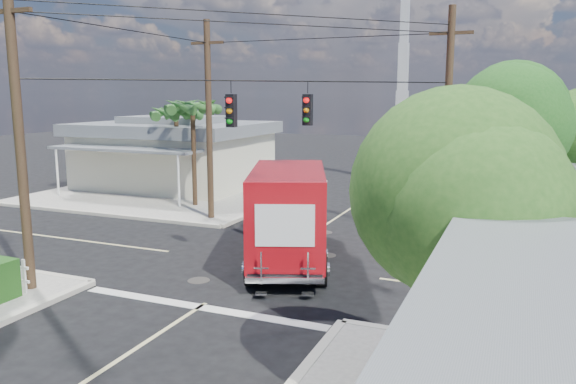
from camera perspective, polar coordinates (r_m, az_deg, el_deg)
The scene contains 13 objects.
ground at distance 19.50m, azimuth -2.29°, elevation -7.32°, with size 120.00×120.00×0.00m, color black.
sidewalk_nw at distance 33.98m, azimuth -11.21°, elevation 0.06°, with size 14.12×14.12×0.14m.
road_markings at distance 18.24m, azimuth -4.26°, elevation -8.56°, with size 32.00×32.00×0.01m.
building_nw at distance 35.62m, azimuth -11.41°, elevation 4.00°, with size 10.80×10.20×4.30m.
radio_tower at distance 37.60m, azimuth 11.53°, elevation 9.52°, with size 0.80×0.80×17.00m.
tree_ne_front at distance 23.66m, azimuth 21.18°, elevation 6.81°, with size 4.21×4.14×6.66m.
tree_ne_back at distance 25.94m, azimuth 27.02°, elevation 5.33°, with size 3.77×3.66×5.82m.
tree_se at distance 9.82m, azimuth 17.16°, elevation -0.71°, with size 3.67×3.54×5.62m.
palm_nw_front at distance 28.83m, azimuth -9.68°, elevation 8.32°, with size 3.01×3.08×5.59m.
palm_nw_back at distance 31.19m, azimuth -11.31°, elevation 7.70°, with size 3.01×3.08×5.19m.
utility_poles at distance 20.79m, azimuth -4.48°, elevation 6.85°, with size 12.00×10.68×9.00m.
vending_boxes at distance 23.66m, azimuth 18.81°, elevation -3.03°, with size 1.90×0.50×1.10m.
delivery_truck at distance 19.45m, azimuth 0.06°, elevation -2.22°, with size 4.82×7.96×3.32m.
Camera 1 is at (7.90, -16.87, 5.78)m, focal length 35.00 mm.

